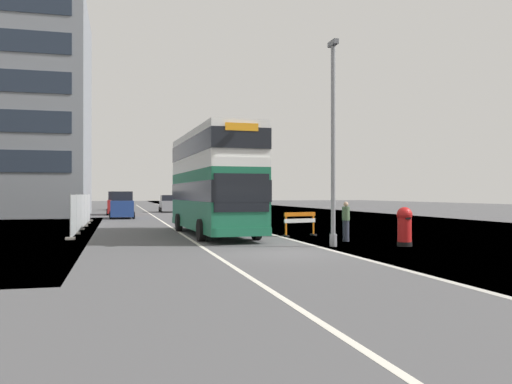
# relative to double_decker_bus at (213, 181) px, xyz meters

# --- Properties ---
(ground) EXTENTS (140.00, 280.00, 0.10)m
(ground) POSITION_rel_double_decker_bus_xyz_m (1.47, -8.74, -2.84)
(ground) COLOR #4C4C4F
(double_decker_bus) EXTENTS (3.18, 11.43, 5.24)m
(double_decker_bus) POSITION_rel_double_decker_bus_xyz_m (0.00, 0.00, 0.00)
(double_decker_bus) COLOR #196042
(double_decker_bus) RESTS_ON ground
(lamppost_foreground) EXTENTS (0.29, 0.70, 8.28)m
(lamppost_foreground) POSITION_rel_double_decker_bus_xyz_m (3.66, -7.10, 1.12)
(lamppost_foreground) COLOR gray
(lamppost_foreground) RESTS_ON ground
(red_pillar_postbox) EXTENTS (0.62, 0.62, 1.58)m
(red_pillar_postbox) POSITION_rel_double_decker_bus_xyz_m (6.49, -7.72, -1.92)
(red_pillar_postbox) COLOR black
(red_pillar_postbox) RESTS_ON ground
(roadworks_barrier) EXTENTS (1.81, 0.83, 1.19)m
(roadworks_barrier) POSITION_rel_double_decker_bus_xyz_m (4.08, -1.83, -2.02)
(roadworks_barrier) COLOR orange
(roadworks_barrier) RESTS_ON ground
(construction_site_fence) EXTENTS (0.44, 17.20, 2.12)m
(construction_site_fence) POSITION_rel_double_decker_bus_xyz_m (-6.84, 7.35, -1.77)
(construction_site_fence) COLOR #A8AAAD
(construction_site_fence) RESTS_ON ground
(car_oncoming_near) EXTENTS (2.09, 3.92, 2.30)m
(car_oncoming_near) POSITION_rel_double_decker_bus_xyz_m (-4.41, 19.98, -1.71)
(car_oncoming_near) COLOR navy
(car_oncoming_near) RESTS_ON ground
(car_receding_mid) EXTENTS (1.99, 4.47, 2.33)m
(car_receding_mid) POSITION_rel_double_decker_bus_xyz_m (-4.85, 28.43, -1.71)
(car_receding_mid) COLOR maroon
(car_receding_mid) RESTS_ON ground
(car_receding_far) EXTENTS (2.02, 4.07, 1.95)m
(car_receding_far) POSITION_rel_double_decker_bus_xyz_m (0.85, 34.48, -1.86)
(car_receding_far) COLOR gray
(car_receding_far) RESTS_ON ground
(car_far_side) EXTENTS (1.91, 4.00, 2.27)m
(car_far_side) POSITION_rel_double_decker_bus_xyz_m (-4.18, 44.08, -1.73)
(car_far_side) COLOR black
(car_far_side) RESTS_ON ground
(bare_tree_far_verge_near) EXTENTS (1.99, 2.26, 4.71)m
(bare_tree_far_verge_near) POSITION_rel_double_decker_bus_xyz_m (-10.88, 32.96, -0.42)
(bare_tree_far_verge_near) COLOR #4C3D2D
(bare_tree_far_verge_near) RESTS_ON ground
(pedestrian_at_kerb) EXTENTS (0.34, 0.34, 1.77)m
(pedestrian_at_kerb) POSITION_rel_double_decker_bus_xyz_m (5.09, -5.14, -1.90)
(pedestrian_at_kerb) COLOR #2D3342
(pedestrian_at_kerb) RESTS_ON ground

